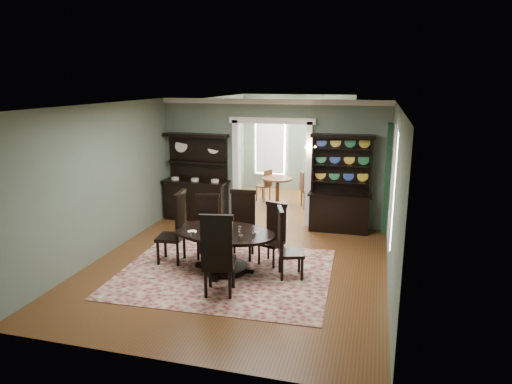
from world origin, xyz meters
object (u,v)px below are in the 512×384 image
Objects in this scene: dining_table at (224,243)px; welsh_dresser at (340,197)px; sideboard at (196,190)px; parlor_table at (277,187)px.

welsh_dresser is at bearing 65.10° from dining_table.
dining_table is 3.44m from welsh_dresser.
sideboard is 3.55m from welsh_dresser.
parlor_table is (1.70, 1.75, -0.23)m from sideboard.
sideboard is 2.45m from parlor_table.
sideboard reaches higher than parlor_table.
welsh_dresser reaches higher than dining_table.
dining_table is at bearing -123.00° from welsh_dresser.
dining_table is 4.64m from parlor_table.
sideboard is (-1.71, 2.89, 0.22)m from dining_table.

